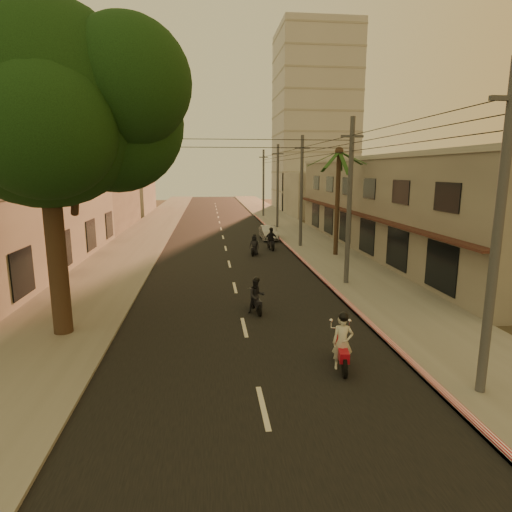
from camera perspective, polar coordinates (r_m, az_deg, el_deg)
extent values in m
plane|color=#383023|center=(15.71, -0.95, -12.11)|extent=(160.00, 160.00, 0.00)
cube|color=black|center=(34.93, -4.07, 1.02)|extent=(10.00, 140.00, 0.02)
cube|color=slate|center=(36.00, 7.94, 1.33)|extent=(5.00, 140.00, 0.12)
cube|color=slate|center=(35.44, -16.28, 0.82)|extent=(5.00, 140.00, 0.12)
cube|color=red|center=(30.67, 5.88, -0.29)|extent=(0.20, 60.00, 0.20)
cube|color=gray|center=(35.91, 19.06, 6.33)|extent=(8.00, 34.00, 7.00)
cube|color=#A8A498|center=(35.81, 19.44, 12.15)|extent=(8.20, 34.20, 0.30)
cube|color=#3F2019|center=(34.33, 12.48, 5.81)|extent=(0.80, 34.00, 0.12)
cube|color=#A8A498|center=(31.27, -30.24, 2.90)|extent=(8.00, 24.00, 5.00)
cube|color=gray|center=(31.06, -30.72, 7.65)|extent=(8.20, 24.20, 0.20)
cube|color=#B7B5B2|center=(72.87, 7.78, 17.34)|extent=(12.00, 12.00, 28.00)
cylinder|color=black|center=(17.60, -24.99, -0.38)|extent=(0.70, 0.70, 6.00)
cylinder|color=black|center=(17.44, -22.88, 9.64)|extent=(1.22, 2.17, 3.04)
cylinder|color=black|center=(17.22, -28.12, 9.86)|extent=(1.31, 1.49, 2.73)
sphere|color=black|center=(17.44, -26.57, 17.61)|extent=(7.20, 7.20, 7.20)
sphere|color=black|center=(17.77, -18.33, 16.44)|extent=(5.20, 5.20, 5.20)
sphere|color=black|center=(18.80, -30.98, 15.74)|extent=(4.80, 4.80, 4.80)
sphere|color=black|center=(15.46, -26.43, 15.21)|extent=(4.60, 4.60, 4.60)
sphere|color=black|center=(16.34, -16.79, 21.29)|extent=(4.40, 4.40, 4.40)
sphere|color=black|center=(19.56, -20.81, 20.50)|extent=(4.40, 4.40, 4.40)
cylinder|color=black|center=(31.85, 10.78, 6.73)|extent=(0.32, 0.32, 7.60)
sphere|color=black|center=(31.78, 11.04, 13.57)|extent=(0.60, 0.60, 0.60)
cylinder|color=#38383A|center=(12.93, 29.45, 2.09)|extent=(0.26, 0.26, 9.00)
cylinder|color=#38383A|center=(23.65, 12.33, 6.84)|extent=(0.26, 0.26, 9.00)
cube|color=#38383A|center=(23.65, 12.70, 15.31)|extent=(1.20, 0.12, 0.12)
cylinder|color=#38383A|center=(35.21, 6.07, 8.42)|extent=(0.26, 0.26, 9.00)
cube|color=#38383A|center=(35.21, 6.19, 14.12)|extent=(1.20, 0.12, 0.12)
cylinder|color=#38383A|center=(46.99, 2.90, 9.19)|extent=(0.26, 0.26, 9.00)
cube|color=#38383A|center=(46.99, 2.94, 13.46)|extent=(1.20, 0.12, 0.12)
cylinder|color=#38383A|center=(58.86, 1.00, 9.63)|extent=(0.26, 0.26, 9.00)
cube|color=#38383A|center=(58.86, 1.01, 13.04)|extent=(1.20, 0.12, 0.12)
cube|color=#A8A498|center=(61.39, 8.19, 8.19)|extent=(8.00, 14.00, 6.00)
cube|color=#A8A498|center=(50.14, -21.10, 5.95)|extent=(8.00, 14.00, 4.40)
cube|color=#A8A498|center=(67.60, -17.36, 8.50)|extent=(8.00, 14.00, 7.00)
cylinder|color=black|center=(15.00, 10.97, -12.25)|extent=(0.21, 0.61, 0.60)
cylinder|color=black|center=(13.79, 11.73, -14.47)|extent=(0.21, 0.61, 0.60)
cube|color=#B00D1D|center=(14.20, 11.42, -12.39)|extent=(0.49, 1.21, 0.32)
cube|color=#B00D1D|center=(14.63, 11.15, -10.97)|extent=(0.34, 0.16, 0.64)
cylinder|color=silver|center=(14.61, 11.14, -9.41)|extent=(0.59, 0.14, 0.04)
imported|color=beige|center=(14.08, 11.47, -11.23)|extent=(0.80, 0.65, 1.80)
sphere|color=black|center=(13.78, 11.61, -7.95)|extent=(0.32, 0.32, 0.32)
sphere|color=silver|center=(14.46, 10.00, -8.46)|extent=(0.13, 0.13, 0.13)
sphere|color=silver|center=(14.54, 12.37, -8.44)|extent=(0.13, 0.13, 0.13)
cylinder|color=black|center=(19.80, -0.41, -6.26)|extent=(0.16, 0.53, 0.52)
cylinder|color=black|center=(18.73, 0.45, -7.31)|extent=(0.16, 0.53, 0.52)
cube|color=black|center=(19.12, 0.06, -6.12)|extent=(0.40, 1.05, 0.28)
cube|color=black|center=(19.51, -0.28, -5.33)|extent=(0.29, 0.13, 0.56)
cylinder|color=silver|center=(19.53, -0.36, -4.32)|extent=(0.51, 0.11, 0.04)
imported|color=black|center=(19.04, 0.06, -5.34)|extent=(0.92, 0.80, 1.57)
sphere|color=black|center=(18.84, 0.06, -3.20)|extent=(0.28, 0.28, 0.28)
cylinder|color=black|center=(34.89, 1.71, 1.49)|extent=(0.17, 0.58, 0.58)
cylinder|color=black|center=(33.67, 2.27, 1.13)|extent=(0.17, 0.58, 0.58)
cube|color=black|center=(34.16, 2.02, 1.75)|extent=(0.42, 1.16, 0.31)
cube|color=black|center=(34.62, 1.80, 2.14)|extent=(0.32, 0.14, 0.62)
cylinder|color=silver|center=(34.68, 1.75, 2.76)|extent=(0.57, 0.11, 0.04)
imported|color=black|center=(34.11, 2.02, 2.24)|extent=(1.11, 0.66, 1.73)
sphere|color=black|center=(33.99, 2.03, 3.60)|extent=(0.31, 0.31, 0.31)
cylinder|color=black|center=(32.65, 0.01, 0.76)|extent=(0.25, 0.51, 0.51)
cylinder|color=black|center=(31.56, -0.42, 0.39)|extent=(0.25, 0.51, 0.51)
cube|color=black|center=(31.99, -0.23, 0.99)|extent=(0.56, 1.03, 0.27)
cube|color=black|center=(32.41, -0.05, 1.37)|extent=(0.29, 0.17, 0.55)
cylinder|color=silver|center=(32.46, -0.01, 1.95)|extent=(0.49, 0.20, 0.04)
imported|color=black|center=(31.95, -0.23, 1.45)|extent=(1.04, 0.94, 1.53)
sphere|color=black|center=(31.83, -0.23, 2.73)|extent=(0.27, 0.27, 0.27)
imported|color=#9C9DA3|center=(39.30, 1.68, 3.12)|extent=(1.51, 3.93, 1.28)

